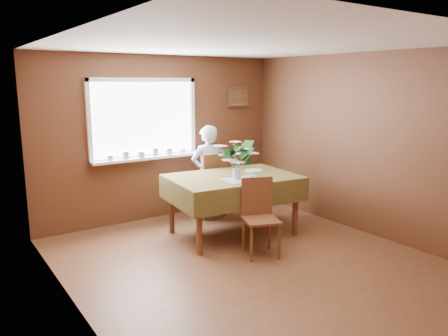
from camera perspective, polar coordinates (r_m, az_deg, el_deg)
floor at (r=5.30m, az=3.44°, el=-12.18°), size 4.50×4.50×0.00m
ceiling at (r=4.88m, az=3.79°, el=15.86°), size 4.50×4.50×0.00m
wall_back at (r=6.83m, az=-8.10°, el=3.93°), size 4.00×0.00×4.00m
wall_front at (r=3.50m, az=26.98°, el=-4.15°), size 4.00×0.00×4.00m
wall_left at (r=4.05m, az=-19.31°, el=-1.58°), size 0.00×4.50×4.50m
wall_right at (r=6.36m, az=17.99°, el=2.95°), size 0.00×4.50×4.50m
window_assembly at (r=6.65m, az=-10.24°, el=4.53°), size 1.72×0.20×1.22m
spoon_rack at (r=7.51m, az=1.97°, el=9.28°), size 0.44×0.05×0.33m
dining_table at (r=6.01m, az=1.19°, el=-1.99°), size 1.83×1.34×0.84m
chair_far at (r=6.80m, az=-1.68°, el=-1.96°), size 0.46×0.46×1.02m
chair_near at (r=5.42m, az=4.61°, el=-5.87°), size 0.52×0.52×0.94m
seated_woman at (r=6.69m, az=-2.17°, el=-0.64°), size 0.56×0.39×1.46m
flower_bouquet at (r=5.73m, az=1.70°, el=1.55°), size 0.55×0.55×0.47m
side_plate at (r=6.32m, az=3.98°, el=-0.33°), size 0.35×0.35×0.01m
table_knife at (r=5.83m, az=4.00°, el=-1.29°), size 0.09×0.23×0.00m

